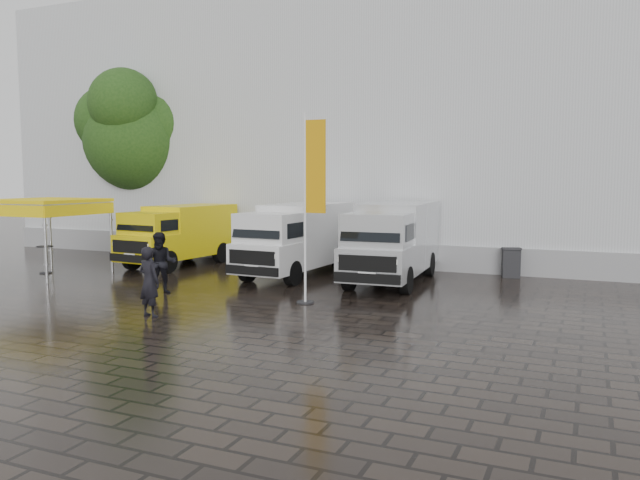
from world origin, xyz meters
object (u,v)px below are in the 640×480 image
Objects in this scene: van_yellow at (179,236)px; flagpole at (311,197)px; cocktail_table at (45,260)px; person_front at (149,282)px; van_silver at (393,243)px; wheelie_bin at (511,262)px; person_tent at (161,263)px; canopy_tent at (45,204)px; van_white at (297,240)px.

van_yellow is 9.58m from flagpole.
person_front is at bearing -27.69° from cocktail_table.
person_front is (8.38, -4.40, 0.40)m from cocktail_table.
wheelie_bin is (3.57, 2.84, -0.81)m from van_silver.
flagpole is 11.81m from cocktail_table.
flagpole reaches higher than person_tent.
canopy_tent reaches higher than wheelie_bin.
van_silver is 8.68m from person_front.
van_white is 3.62m from van_silver.
canopy_tent is at bearing -171.54° from wheelie_bin.
van_yellow is 12.96m from wheelie_bin.
flagpole is at bearing -25.26° from person_tent.
person_front is 3.32m from person_tent.
person_front is at bearing -91.26° from van_white.
van_silver reaches higher than wheelie_bin.
van_white is 7.77m from wheelie_bin.
cocktail_table is (-12.55, -3.21, -0.83)m from van_silver.
van_silver is 1.87× the size of canopy_tent.
wheelie_bin reaches higher than cocktail_table.
van_yellow is at bearing 47.03° from cocktail_table.
van_silver is 4.81m from flagpole.
van_white is at bearing 176.79° from van_silver.
wheelie_bin is (7.20, 2.84, -0.77)m from van_white.
cocktail_table is at bearing -172.59° from wheelie_bin.
person_tent is (-1.79, 2.80, 0.04)m from person_front.
person_tent is (-5.95, -4.81, -0.40)m from van_silver.
cocktail_table is 17.22m from wheelie_bin.
van_white is 1.12× the size of flagpole.
cocktail_table is (-3.40, -3.65, -0.71)m from van_yellow.
van_yellow reaches higher than person_front.
canopy_tent reaches higher than cocktail_table.
flagpole is at bearing -56.95° from van_white.
cocktail_table is 0.96× the size of wheelie_bin.
canopy_tent is 6.61m from person_tent.
van_white is 1.81× the size of canopy_tent.
flagpole is at bearing -122.62° from person_front.
person_front reaches higher than cocktail_table.
canopy_tent is at bearing 175.00° from flagpole.
van_silver reaches higher than person_tent.
person_front is (-3.10, -3.22, -2.12)m from flagpole.
van_white is at bearing 21.69° from canopy_tent.
wheelie_bin is at bearing 24.34° from van_white.
person_front reaches higher than wheelie_bin.
van_yellow is at bearing -47.02° from person_front.
cocktail_table is at bearing 150.39° from canopy_tent.
person_tent is at bearing -53.95° from van_yellow.
van_yellow is at bearing 91.08° from person_tent.
cocktail_table is 0.54× the size of person_tent.
van_silver is at bearing 14.35° from cocktail_table.
van_white is 5.35m from person_tent.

